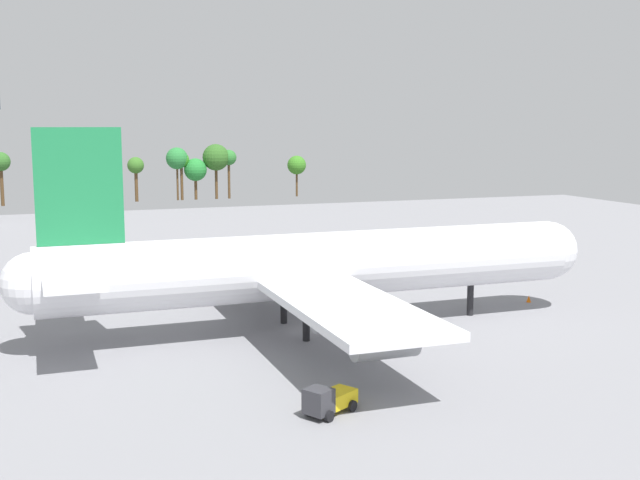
{
  "coord_description": "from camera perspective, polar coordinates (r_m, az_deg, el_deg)",
  "views": [
    {
      "loc": [
        -26.34,
        -72.3,
        20.34
      ],
      "look_at": [
        0.0,
        0.0,
        9.04
      ],
      "focal_mm": 44.33,
      "sensor_mm": 36.0,
      "label": 1
    }
  ],
  "objects": [
    {
      "name": "fuel_truck",
      "position": [
        56.86,
        0.59,
        -11.47
      ],
      "size": [
        4.57,
        3.69,
        2.16
      ],
      "color": "#333338",
      "rests_on": "ground_plane"
    },
    {
      "name": "cargo_airplane",
      "position": [
        78.15,
        -0.08,
        -1.89
      ],
      "size": [
        59.58,
        51.13,
        20.1
      ],
      "color": "silver",
      "rests_on": "ground_plane"
    },
    {
      "name": "safety_cone_nose",
      "position": [
        94.43,
        14.83,
        -4.13
      ],
      "size": [
        0.55,
        0.55,
        0.79
      ],
      "primitive_type": "cone",
      "color": "orange",
      "rests_on": "ground_plane"
    },
    {
      "name": "pushback_tractor",
      "position": [
        96.97,
        -6.97,
        -3.16
      ],
      "size": [
        3.76,
        4.06,
        2.11
      ],
      "color": "#B21E19",
      "rests_on": "ground_plane"
    },
    {
      "name": "tree_line_backdrop",
      "position": [
        217.31,
        -9.21,
        5.56
      ],
      "size": [
        83.05,
        7.25,
        15.03
      ],
      "color": "#51381E",
      "rests_on": "ground_plane"
    },
    {
      "name": "ground_plane",
      "position": [
        79.59,
        0.0,
        -6.46
      ],
      "size": [
        238.32,
        238.32,
        0.0
      ],
      "primitive_type": "plane",
      "color": "gray"
    }
  ]
}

